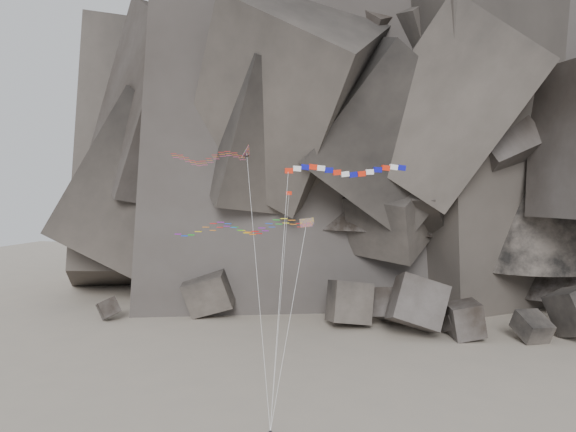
% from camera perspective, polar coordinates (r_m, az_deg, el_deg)
% --- Properties ---
extents(ground, '(260.00, 260.00, 0.00)m').
position_cam_1_polar(ground, '(54.01, -1.78, -19.88)').
color(ground, gray).
rests_on(ground, ground).
extents(headland, '(110.00, 70.00, 84.00)m').
position_cam_1_polar(headland, '(120.21, 8.25, 13.15)').
color(headland, '#4F4740').
rests_on(headland, ground).
extents(boulder_field, '(73.76, 14.24, 9.40)m').
position_cam_1_polar(boulder_field, '(83.89, 9.64, -9.55)').
color(boulder_field, '#47423F').
rests_on(boulder_field, ground).
extents(delta_kite, '(14.54, 13.13, 23.63)m').
position_cam_1_polar(delta_kite, '(58.02, -8.42, 5.91)').
color(delta_kite, red).
rests_on(delta_kite, ground).
extents(banner_kite, '(11.05, 13.92, 21.47)m').
position_cam_1_polar(banner_kite, '(53.51, 5.80, 4.58)').
color(banner_kite, red).
rests_on(banner_kite, ground).
extents(parafoil_kite, '(13.72, 8.16, 16.54)m').
position_cam_1_polar(parafoil_kite, '(52.25, -5.32, -1.15)').
color(parafoil_kite, yellow).
rests_on(parafoil_kite, ground).
extents(pennant_kite, '(1.56, 10.39, 18.88)m').
position_cam_1_polar(pennant_kite, '(51.51, -0.30, -2.30)').
color(pennant_kite, red).
rests_on(pennant_kite, ground).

